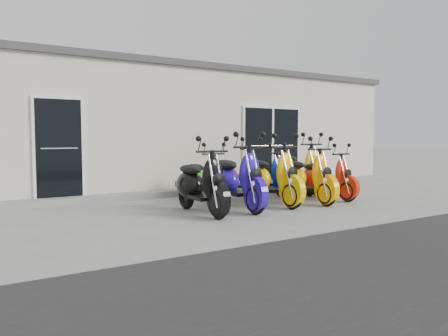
% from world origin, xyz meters
% --- Properties ---
extents(ground, '(80.00, 80.00, 0.00)m').
position_xyz_m(ground, '(0.00, 0.00, 0.00)').
color(ground, gray).
rests_on(ground, ground).
extents(building, '(14.00, 6.00, 3.20)m').
position_xyz_m(building, '(0.00, 5.20, 1.60)').
color(building, beige).
rests_on(building, ground).
extents(roof_cap, '(14.20, 6.20, 0.16)m').
position_xyz_m(roof_cap, '(0.00, 5.20, 3.28)').
color(roof_cap, '#3F3F42').
rests_on(roof_cap, building).
extents(front_step, '(14.00, 0.40, 0.15)m').
position_xyz_m(front_step, '(0.00, 2.02, 0.07)').
color(front_step, gray).
rests_on(front_step, ground).
extents(door_left, '(1.07, 0.08, 2.22)m').
position_xyz_m(door_left, '(-3.20, 2.17, 1.26)').
color(door_left, black).
rests_on(door_left, front_step).
extents(door_right, '(2.02, 0.08, 2.22)m').
position_xyz_m(door_right, '(2.60, 2.17, 1.26)').
color(door_right, black).
rests_on(door_right, front_step).
extents(scooter_front_black, '(0.78, 2.01, 1.47)m').
position_xyz_m(scooter_front_black, '(-1.23, -0.53, 0.73)').
color(scooter_front_black, black).
rests_on(scooter_front_black, ground).
extents(scooter_front_blue, '(0.90, 2.14, 1.55)m').
position_xyz_m(scooter_front_blue, '(-0.38, -0.46, 0.78)').
color(scooter_front_blue, '#231097').
rests_on(scooter_front_blue, ground).
extents(scooter_front_orange_a, '(0.78, 2.08, 1.53)m').
position_xyz_m(scooter_front_orange_a, '(0.55, -0.36, 0.76)').
color(scooter_front_orange_a, '#FFC500').
rests_on(scooter_front_orange_a, ground).
extents(scooter_front_orange_b, '(0.82, 2.02, 1.46)m').
position_xyz_m(scooter_front_orange_b, '(1.45, -0.48, 0.73)').
color(scooter_front_orange_b, '#FFA500').
rests_on(scooter_front_orange_b, ground).
extents(scooter_front_red, '(0.77, 1.81, 1.31)m').
position_xyz_m(scooter_front_red, '(2.23, -0.35, 0.65)').
color(scooter_front_red, red).
rests_on(scooter_front_red, ground).
extents(scooter_back_green, '(0.69, 1.81, 1.33)m').
position_xyz_m(scooter_back_green, '(-0.35, 0.90, 0.67)').
color(scooter_back_green, '#33C511').
rests_on(scooter_back_green, ground).
extents(scooter_back_red, '(1.00, 2.05, 1.46)m').
position_xyz_m(scooter_back_red, '(0.50, 0.81, 0.73)').
color(scooter_back_red, red).
rests_on(scooter_back_red, ground).
extents(scooter_back_blue, '(0.90, 1.86, 1.32)m').
position_xyz_m(scooter_back_blue, '(1.37, 0.91, 0.66)').
color(scooter_back_blue, '#062390').
rests_on(scooter_back_blue, ground).
extents(scooter_back_yellow, '(0.77, 2.12, 1.56)m').
position_xyz_m(scooter_back_yellow, '(2.31, 0.74, 0.78)').
color(scooter_back_yellow, yellow).
rests_on(scooter_back_yellow, ground).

